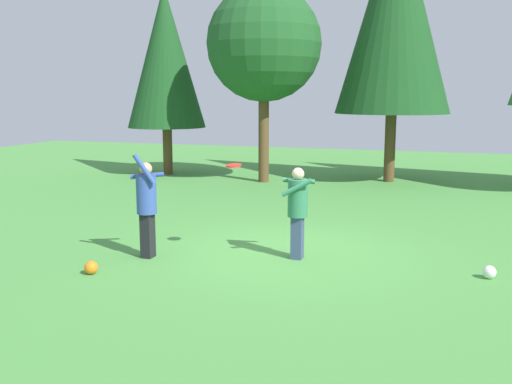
# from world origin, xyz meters

# --- Properties ---
(ground_plane) EXTENTS (40.00, 40.00, 0.00)m
(ground_plane) POSITION_xyz_m (0.00, 0.00, 0.00)
(ground_plane) COLOR #4C9342
(person_thrower) EXTENTS (0.62, 0.63, 1.83)m
(person_thrower) POSITION_xyz_m (-2.13, -1.02, 0.99)
(person_thrower) COLOR black
(person_thrower) RESTS_ON ground_plane
(person_catcher) EXTENTS (0.60, 0.56, 1.57)m
(person_catcher) POSITION_xyz_m (0.34, -0.26, 0.93)
(person_catcher) COLOR #38476B
(person_catcher) RESTS_ON ground_plane
(frisbee) EXTENTS (0.36, 0.36, 0.05)m
(frisbee) POSITION_xyz_m (-0.75, -0.44, 1.59)
(frisbee) COLOR red
(ball_white) EXTENTS (0.20, 0.20, 0.20)m
(ball_white) POSITION_xyz_m (3.41, -0.41, 0.10)
(ball_white) COLOR white
(ball_white) RESTS_ON ground_plane
(ball_orange) EXTENTS (0.21, 0.21, 0.21)m
(ball_orange) POSITION_xyz_m (-2.50, -2.16, 0.11)
(ball_orange) COLOR orange
(ball_orange) RESTS_ON ground_plane
(tree_left) EXTENTS (3.58, 3.58, 6.12)m
(tree_left) POSITION_xyz_m (-2.92, 8.00, 4.31)
(tree_left) COLOR brown
(tree_left) RESTS_ON ground_plane
(tree_center) EXTENTS (3.57, 3.57, 8.54)m
(tree_center) POSITION_xyz_m (0.89, 9.35, 5.34)
(tree_center) COLOR brown
(tree_center) RESTS_ON ground_plane
(tree_far_left) EXTENTS (2.69, 2.69, 6.42)m
(tree_far_left) POSITION_xyz_m (-6.69, 8.69, 4.01)
(tree_far_left) COLOR brown
(tree_far_left) RESTS_ON ground_plane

